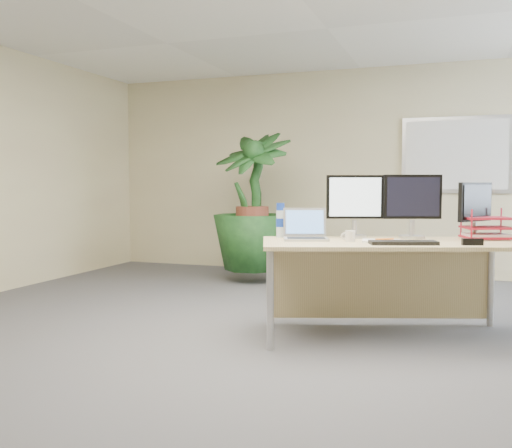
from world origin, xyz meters
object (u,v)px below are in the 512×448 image
(monitor_left, at_px, (355,202))
(desk, at_px, (387,260))
(floor_plant, at_px, (252,220))
(monitor_right, at_px, (412,202))
(laptop, at_px, (305,232))

(monitor_left, bearing_deg, desk, -22.66)
(floor_plant, distance_m, monitor_right, 2.64)
(monitor_left, bearing_deg, floor_plant, 130.67)
(floor_plant, distance_m, laptop, 2.42)
(desk, bearing_deg, laptop, -164.24)
(monitor_right, height_order, laptop, monitor_right)
(monitor_left, xyz_separation_m, monitor_right, (0.45, 0.11, 0.00))
(monitor_left, xyz_separation_m, laptop, (-0.34, -0.29, -0.23))
(laptop, bearing_deg, monitor_left, 40.68)
(floor_plant, relative_size, laptop, 3.53)
(monitor_left, bearing_deg, monitor_right, 13.45)
(desk, relative_size, floor_plant, 1.41)
(desk, bearing_deg, monitor_left, 157.34)
(desk, distance_m, laptop, 0.68)
(desk, distance_m, monitor_left, 0.54)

